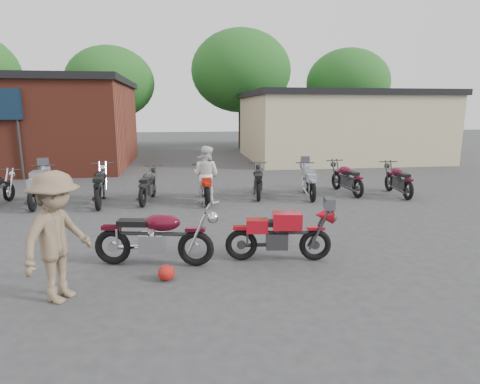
{
  "coord_description": "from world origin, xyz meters",
  "views": [
    {
      "loc": [
        -0.34,
        -7.2,
        2.79
      ],
      "look_at": [
        0.99,
        1.86,
        0.9
      ],
      "focal_mm": 30.0,
      "sensor_mm": 36.0,
      "label": 1
    }
  ],
  "objects": [
    {
      "name": "helmet",
      "position": [
        -0.64,
        -0.84,
        0.13
      ],
      "size": [
        0.36,
        0.36,
        0.26
      ],
      "primitive_type": "ellipsoid",
      "rotation": [
        0.0,
        0.0,
        0.32
      ],
      "color": "#AB1712",
      "rests_on": "ground"
    },
    {
      "name": "tree_2",
      "position": [
        4.0,
        22.0,
        4.4
      ],
      "size": [
        7.04,
        7.04,
        8.8
      ],
      "primitive_type": null,
      "color": "#144C1C",
      "rests_on": "ground"
    },
    {
      "name": "person_tan",
      "position": [
        -2.16,
        -1.31,
        0.97
      ],
      "size": [
        1.21,
        1.44,
        1.94
      ],
      "primitive_type": "imported",
      "rotation": [
        0.0,
        0.0,
        1.1
      ],
      "color": "#7A644B",
      "rests_on": "ground"
    },
    {
      "name": "row_bike_2",
      "position": [
        -2.77,
        5.03,
        0.63
      ],
      "size": [
        0.9,
        2.21,
        1.25
      ],
      "primitive_type": null,
      "rotation": [
        0.0,
        0.0,
        1.66
      ],
      "color": "black",
      "rests_on": "ground"
    },
    {
      "name": "row_bike_7",
      "position": [
        5.15,
        5.47,
        0.57
      ],
      "size": [
        0.86,
        2.04,
        1.15
      ],
      "primitive_type": null,
      "rotation": [
        0.0,
        0.0,
        1.68
      ],
      "color": "#540A21",
      "rests_on": "ground"
    },
    {
      "name": "brick_building",
      "position": [
        -9.0,
        14.0,
        2.0
      ],
      "size": [
        12.0,
        8.0,
        4.0
      ],
      "primitive_type": "cube",
      "color": "maroon",
      "rests_on": "ground"
    },
    {
      "name": "stucco_building",
      "position": [
        8.5,
        15.0,
        1.75
      ],
      "size": [
        10.0,
        8.0,
        3.5
      ],
      "primitive_type": "cube",
      "color": "#BCB286",
      "rests_on": "ground"
    },
    {
      "name": "ground",
      "position": [
        0.0,
        0.0,
        0.0
      ],
      "size": [
        90.0,
        90.0,
        0.0
      ],
      "primitive_type": "plane",
      "color": "#323235"
    },
    {
      "name": "row_bike_8",
      "position": [
        6.72,
        4.93,
        0.57
      ],
      "size": [
        0.83,
        2.01,
        1.14
      ],
      "primitive_type": null,
      "rotation": [
        0.0,
        0.0,
        1.47
      ],
      "color": "#4D091F",
      "rests_on": "ground"
    },
    {
      "name": "sportbike",
      "position": [
        1.45,
        -0.23,
        0.55
      ],
      "size": [
        1.98,
        0.9,
        1.11
      ],
      "primitive_type": null,
      "rotation": [
        0.0,
        0.0,
        -0.15
      ],
      "color": "red",
      "rests_on": "ground"
    },
    {
      "name": "row_bike_3",
      "position": [
        -1.39,
        5.16,
        0.56
      ],
      "size": [
        0.91,
        2.01,
        1.13
      ],
      "primitive_type": null,
      "rotation": [
        0.0,
        0.0,
        1.43
      ],
      "color": "#232325",
      "rests_on": "ground"
    },
    {
      "name": "row_bike_5",
      "position": [
        2.11,
        5.43,
        0.56
      ],
      "size": [
        0.95,
        2.01,
        1.12
      ],
      "primitive_type": null,
      "rotation": [
        0.0,
        0.0,
        1.4
      ],
      "color": "black",
      "rests_on": "ground"
    },
    {
      "name": "row_bike_1",
      "position": [
        -4.55,
        5.13,
        0.6
      ],
      "size": [
        0.9,
        2.13,
        1.2
      ],
      "primitive_type": null,
      "rotation": [
        0.0,
        0.0,
        1.68
      ],
      "color": "gray",
      "rests_on": "ground"
    },
    {
      "name": "row_bike_4",
      "position": [
        0.34,
        4.94,
        0.59
      ],
      "size": [
        0.73,
        2.05,
        1.18
      ],
      "primitive_type": null,
      "rotation": [
        0.0,
        0.0,
        1.6
      ],
      "color": "red",
      "rests_on": "ground"
    },
    {
      "name": "person_light",
      "position": [
        0.37,
        4.71,
        0.87
      ],
      "size": [
        1.07,
        1.02,
        1.73
      ],
      "primitive_type": "imported",
      "rotation": [
        0.0,
        0.0,
        2.55
      ],
      "color": "silver",
      "rests_on": "ground"
    },
    {
      "name": "vintage_motorcycle",
      "position": [
        -0.84,
        -0.15,
        0.61
      ],
      "size": [
        2.2,
        1.09,
        1.22
      ],
      "primitive_type": null,
      "rotation": [
        0.0,
        0.0,
        -0.2
      ],
      "color": "#500A1A",
      "rests_on": "ground"
    },
    {
      "name": "row_bike_6",
      "position": [
        3.71,
        5.08,
        0.57
      ],
      "size": [
        0.92,
        2.03,
        1.13
      ],
      "primitive_type": null,
      "rotation": [
        0.0,
        0.0,
        1.43
      ],
      "color": "#9599A2",
      "rests_on": "ground"
    },
    {
      "name": "tree_3",
      "position": [
        12.0,
        22.0,
        3.8
      ],
      "size": [
        6.08,
        6.08,
        7.6
      ],
      "primitive_type": null,
      "color": "#144C1C",
      "rests_on": "ground"
    },
    {
      "name": "tree_1",
      "position": [
        -5.0,
        22.0,
        3.7
      ],
      "size": [
        5.92,
        5.92,
        7.4
      ],
      "primitive_type": null,
      "color": "#144C1C",
      "rests_on": "ground"
    }
  ]
}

